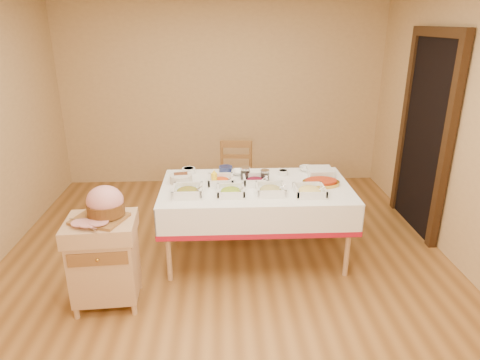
# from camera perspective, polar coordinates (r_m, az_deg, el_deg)

# --- Properties ---
(room_shell) EXTENTS (5.00, 5.00, 5.00)m
(room_shell) POSITION_cam_1_polar(r_m,az_deg,el_deg) (3.67, -2.10, 5.35)
(room_shell) COLOR #925F2D
(room_shell) RESTS_ON ground
(doorway) EXTENTS (0.09, 1.10, 2.20)m
(doorway) POSITION_cam_1_polar(r_m,az_deg,el_deg) (5.10, 23.54, 5.82)
(doorway) COLOR black
(doorway) RESTS_ON ground
(dining_table) EXTENTS (1.82, 1.02, 0.76)m
(dining_table) POSITION_cam_1_polar(r_m,az_deg,el_deg) (4.19, 2.08, -2.80)
(dining_table) COLOR tan
(dining_table) RESTS_ON ground
(butcher_cart) EXTENTS (0.58, 0.49, 0.77)m
(butcher_cart) POSITION_cam_1_polar(r_m,az_deg,el_deg) (3.72, -17.64, -9.77)
(butcher_cart) COLOR tan
(butcher_cart) RESTS_ON ground
(dining_chair) EXTENTS (0.44, 0.42, 0.91)m
(dining_chair) POSITION_cam_1_polar(r_m,az_deg,el_deg) (5.14, -0.55, 0.15)
(dining_chair) COLOR brown
(dining_chair) RESTS_ON ground
(ham_on_board) EXTENTS (0.41, 0.39, 0.27)m
(ham_on_board) POSITION_cam_1_polar(r_m,az_deg,el_deg) (3.54, -17.63, -3.20)
(ham_on_board) COLOR brown
(ham_on_board) RESTS_ON butcher_cart
(serving_dish_a) EXTENTS (0.27, 0.27, 0.12)m
(serving_dish_a) POSITION_cam_1_polar(r_m,az_deg,el_deg) (3.93, -6.99, -1.47)
(serving_dish_a) COLOR white
(serving_dish_a) RESTS_ON dining_table
(serving_dish_b) EXTENTS (0.25, 0.25, 0.10)m
(serving_dish_b) POSITION_cam_1_polar(r_m,az_deg,el_deg) (3.91, -1.23, -1.50)
(serving_dish_b) COLOR white
(serving_dish_b) RESTS_ON dining_table
(serving_dish_c) EXTENTS (0.26, 0.26, 0.11)m
(serving_dish_c) POSITION_cam_1_polar(r_m,az_deg,el_deg) (3.95, 4.09, -1.26)
(serving_dish_c) COLOR white
(serving_dish_c) RESTS_ON dining_table
(serving_dish_d) EXTENTS (0.27, 0.27, 0.10)m
(serving_dish_d) POSITION_cam_1_polar(r_m,az_deg,el_deg) (3.97, 9.28, -1.40)
(serving_dish_d) COLOR white
(serving_dish_d) RESTS_ON dining_table
(serving_dish_e) EXTENTS (0.26, 0.24, 0.12)m
(serving_dish_e) POSITION_cam_1_polar(r_m,az_deg,el_deg) (4.16, -2.58, -0.09)
(serving_dish_e) COLOR white
(serving_dish_e) RESTS_ON dining_table
(serving_dish_f) EXTENTS (0.24, 0.23, 0.11)m
(serving_dish_f) POSITION_cam_1_polar(r_m,az_deg,el_deg) (4.17, 2.03, -0.03)
(serving_dish_f) COLOR white
(serving_dish_f) RESTS_ON dining_table
(small_bowl_left) EXTENTS (0.13, 0.13, 0.06)m
(small_bowl_left) POSITION_cam_1_polar(r_m,az_deg,el_deg) (4.48, -6.86, 1.28)
(small_bowl_left) COLOR white
(small_bowl_left) RESTS_ON dining_table
(small_bowl_mid) EXTENTS (0.14, 0.14, 0.06)m
(small_bowl_mid) POSITION_cam_1_polar(r_m,az_deg,el_deg) (4.50, -1.91, 1.51)
(small_bowl_mid) COLOR navy
(small_bowl_mid) RESTS_ON dining_table
(small_bowl_right) EXTENTS (0.10, 0.10, 0.05)m
(small_bowl_right) POSITION_cam_1_polar(r_m,az_deg,el_deg) (4.43, 5.75, 1.03)
(small_bowl_right) COLOR white
(small_bowl_right) RESTS_ON dining_table
(bowl_white_imported) EXTENTS (0.20, 0.20, 0.04)m
(bowl_white_imported) POSITION_cam_1_polar(r_m,az_deg,el_deg) (4.43, -0.05, 1.02)
(bowl_white_imported) COLOR white
(bowl_white_imported) RESTS_ON dining_table
(bowl_small_imported) EXTENTS (0.16, 0.16, 0.05)m
(bowl_small_imported) POSITION_cam_1_polar(r_m,az_deg,el_deg) (4.58, 8.87, 1.51)
(bowl_small_imported) COLOR white
(bowl_small_imported) RESTS_ON dining_table
(preserve_jar_left) EXTENTS (0.10, 0.10, 0.13)m
(preserve_jar_left) POSITION_cam_1_polar(r_m,az_deg,el_deg) (4.28, 0.71, 0.83)
(preserve_jar_left) COLOR silver
(preserve_jar_left) RESTS_ON dining_table
(preserve_jar_right) EXTENTS (0.09, 0.09, 0.12)m
(preserve_jar_right) POSITION_cam_1_polar(r_m,az_deg,el_deg) (4.24, 3.35, 0.53)
(preserve_jar_right) COLOR silver
(preserve_jar_right) RESTS_ON dining_table
(mustard_bottle) EXTENTS (0.06, 0.06, 0.18)m
(mustard_bottle) POSITION_cam_1_polar(r_m,az_deg,el_deg) (4.07, -3.46, 0.09)
(mustard_bottle) COLOR yellow
(mustard_bottle) RESTS_ON dining_table
(bread_basket) EXTENTS (0.22, 0.22, 0.10)m
(bread_basket) POSITION_cam_1_polar(r_m,az_deg,el_deg) (4.24, -7.87, 0.21)
(bread_basket) COLOR beige
(bread_basket) RESTS_ON dining_table
(plate_stack) EXTENTS (0.25, 0.25, 0.07)m
(plate_stack) POSITION_cam_1_polar(r_m,az_deg,el_deg) (4.47, 10.60, 1.08)
(plate_stack) COLOR white
(plate_stack) RESTS_ON dining_table
(brass_platter) EXTENTS (0.36, 0.26, 0.05)m
(brass_platter) POSITION_cam_1_polar(r_m,az_deg,el_deg) (4.23, 10.75, -0.30)
(brass_platter) COLOR gold
(brass_platter) RESTS_ON dining_table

